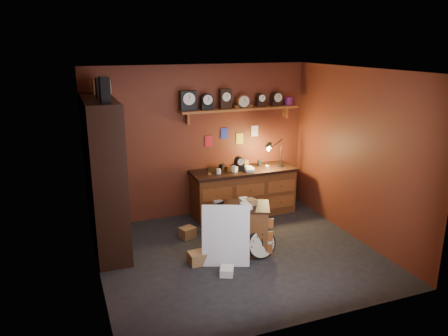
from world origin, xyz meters
TOP-DOWN VIEW (x-y plane):
  - floor at (0.00, 0.00)m, footprint 4.00×4.00m
  - room_shell at (0.04, 0.11)m, footprint 4.02×3.62m
  - shelving_unit at (-1.79, 0.98)m, footprint 0.47×1.60m
  - workbench at (0.71, 1.47)m, footprint 1.92×0.66m
  - low_cabinet at (0.17, 0.07)m, footprint 0.81×0.75m
  - big_round_clock at (0.27, -0.20)m, footprint 0.45×0.16m
  - white_panel at (-0.28, -0.19)m, footprint 0.69×0.42m
  - mini_fridge at (0.17, 1.39)m, footprint 0.55×0.57m
  - floor_box_a at (-0.64, -0.04)m, footprint 0.29×0.24m
  - floor_box_b at (-0.38, -0.48)m, footprint 0.25×0.27m
  - floor_box_c at (-0.55, 0.84)m, footprint 0.29×0.27m

SIDE VIEW (x-z plane):
  - floor at x=0.00m, z-range 0.00..0.00m
  - white_panel at x=-0.28m, z-range -0.44..0.44m
  - floor_box_b at x=-0.38m, z-range 0.00..0.11m
  - floor_box_a at x=-0.64m, z-range 0.00..0.17m
  - floor_box_c at x=-0.55m, z-range 0.00..0.18m
  - big_round_clock at x=0.27m, z-range -0.01..0.45m
  - mini_fridge at x=0.17m, z-range 0.00..0.46m
  - low_cabinet at x=0.17m, z-range -0.01..0.81m
  - workbench at x=0.71m, z-range -0.21..1.15m
  - shelving_unit at x=-1.79m, z-range -0.03..2.54m
  - room_shell at x=0.04m, z-range 0.37..3.08m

